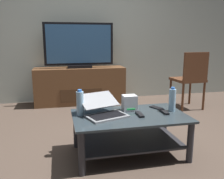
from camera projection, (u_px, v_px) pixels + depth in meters
ground_plane at (113, 144)px, 2.63m from camera, size 7.68×7.68×0.00m
back_wall at (87, 23)px, 4.36m from camera, size 6.40×0.12×2.80m
coffee_table at (130, 127)px, 2.36m from camera, size 1.09×0.65×0.41m
media_cabinet at (80, 86)px, 4.24m from camera, size 1.55×0.43×0.63m
television at (79, 46)px, 4.08m from camera, size 1.16×0.20×0.75m
dining_chair at (191, 77)px, 3.84m from camera, size 0.46×0.46×0.92m
laptop at (103, 109)px, 2.31m from camera, size 0.48×0.50×0.18m
router_box at (129, 103)px, 2.47m from camera, size 0.14×0.12×0.16m
water_bottle_near at (172, 100)px, 2.44m from camera, size 0.07×0.07×0.25m
water_bottle_far at (80, 103)px, 2.29m from camera, size 0.07×0.07×0.25m
cell_phone at (156, 108)px, 2.56m from camera, size 0.12×0.16×0.01m
tv_remote at (140, 114)px, 2.31m from camera, size 0.05×0.16×0.02m
soundbar_remote at (164, 112)px, 2.39m from camera, size 0.05×0.16×0.02m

